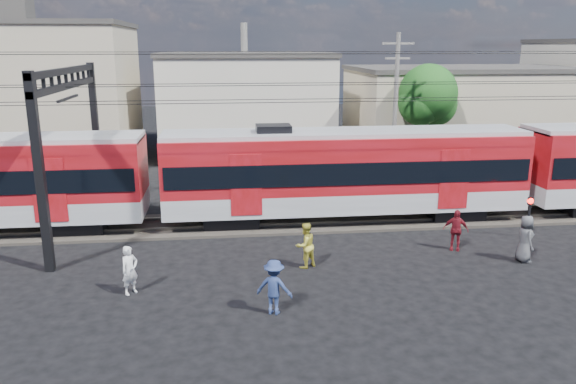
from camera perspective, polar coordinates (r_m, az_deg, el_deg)
The scene contains 17 objects.
ground at distance 18.21m, azimuth 5.92°, elevation -10.76°, with size 120.00×120.00×0.00m, color black.
track_bed at distance 25.52m, azimuth 2.08°, elevation -2.98°, with size 70.00×3.40×0.12m, color #2D2823.
rail_near at distance 24.78m, azimuth 2.34°, elevation -3.24°, with size 70.00×0.12×0.12m, color #59544C.
rail_far at distance 26.19m, azimuth 1.84°, elevation -2.24°, with size 70.00×0.12×0.12m, color #59544C.
commuter_train at distance 25.25m, azimuth 6.27°, elevation 2.25°, with size 50.30×3.08×4.17m.
catenary at distance 24.68m, azimuth -18.27°, elevation 7.76°, with size 70.00×9.30×7.52m.
building_west at distance 42.30m, azimuth -25.23°, elevation 9.05°, with size 14.28×10.20×9.30m.
building_midwest at distance 43.27m, azimuth -4.36°, elevation 9.15°, with size 12.24×12.24×7.30m.
building_mideast at distance 44.02m, azimuth 17.33°, elevation 7.97°, with size 16.32×10.20×6.30m.
utility_pole_mid at distance 32.68m, azimuth 10.85°, elevation 8.69°, with size 1.80×0.24×8.50m.
tree_near at distance 36.62m, azimuth 14.24°, elevation 9.33°, with size 3.82×3.64×6.72m.
pedestrian_a at distance 18.89m, azimuth -15.78°, elevation -7.64°, with size 0.59×0.39×1.61m, color white.
pedestrian_b at distance 20.25m, azimuth 1.76°, elevation -5.43°, with size 0.81×0.63×1.67m, color gold.
pedestrian_c at distance 16.89m, azimuth -1.42°, elevation -9.63°, with size 1.10×0.63×1.70m, color navy.
pedestrian_d at distance 22.89m, azimuth 16.66°, elevation -3.71°, with size 0.96×0.40×1.64m, color maroon.
pedestrian_e at distance 22.54m, azimuth 22.95°, elevation -4.39°, with size 0.87×0.56×1.77m, color #444448.
crossing_signal at distance 25.18m, azimuth 23.32°, elevation -1.67°, with size 0.26×0.26×1.77m.
Camera 1 is at (-3.72, -16.03, 7.80)m, focal length 35.00 mm.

